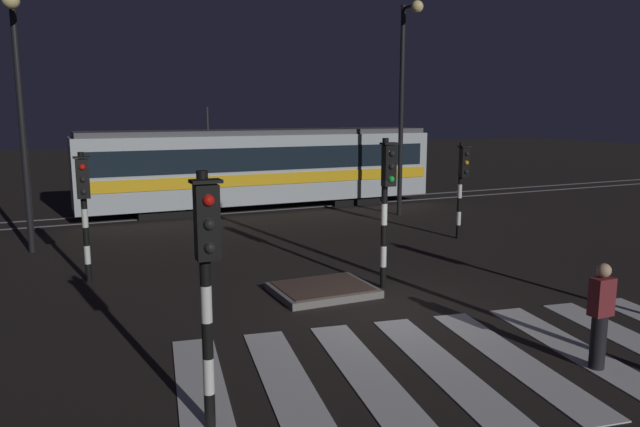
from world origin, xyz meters
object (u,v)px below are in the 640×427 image
(traffic_light_corner_far_left, at_px, (84,198))
(tram, at_px, (261,166))
(traffic_light_corner_near_left, at_px, (207,264))
(pedestrian_waiting_at_kerb, at_px, (600,316))
(traffic_light_corner_far_right, at_px, (462,176))
(traffic_light_median_centre, at_px, (387,191))
(street_lamp_trackside_right, at_px, (405,86))
(street_lamp_trackside_left, at_px, (19,94))

(traffic_light_corner_far_left, xyz_separation_m, tram, (7.34, 8.78, -0.28))
(tram, bearing_deg, traffic_light_corner_near_left, -111.15)
(traffic_light_corner_near_left, bearing_deg, pedestrian_waiting_at_kerb, -6.48)
(traffic_light_corner_far_left, distance_m, tram, 11.44)
(traffic_light_corner_near_left, height_order, traffic_light_corner_far_right, traffic_light_corner_near_left)
(traffic_light_median_centre, xyz_separation_m, street_lamp_trackside_right, (5.53, 8.03, 2.67))
(traffic_light_corner_far_right, height_order, street_lamp_trackside_right, street_lamp_trackside_right)
(traffic_light_corner_near_left, bearing_deg, street_lamp_trackside_right, 49.43)
(traffic_light_corner_far_right, relative_size, street_lamp_trackside_right, 0.39)
(traffic_light_corner_near_left, xyz_separation_m, street_lamp_trackside_right, (10.70, 12.50, 2.75))
(traffic_light_corner_near_left, distance_m, tram, 17.74)
(traffic_light_median_centre, bearing_deg, traffic_light_corner_far_right, 36.77)
(street_lamp_trackside_left, distance_m, pedestrian_waiting_at_kerb, 15.11)
(pedestrian_waiting_at_kerb, bearing_deg, traffic_light_median_centre, 98.72)
(pedestrian_waiting_at_kerb, bearing_deg, traffic_light_corner_far_left, 129.27)
(traffic_light_median_centre, relative_size, street_lamp_trackside_left, 0.49)
(traffic_light_median_centre, height_order, tram, tram)
(traffic_light_corner_near_left, distance_m, street_lamp_trackside_right, 16.68)
(traffic_light_corner_near_left, bearing_deg, tram, 68.85)
(street_lamp_trackside_left, bearing_deg, tram, 30.29)
(traffic_light_corner_far_right, xyz_separation_m, street_lamp_trackside_right, (0.61, 4.35, 2.93))
(tram, bearing_deg, traffic_light_corner_far_left, -129.89)
(traffic_light_corner_far_right, bearing_deg, pedestrian_waiting_at_kerb, -115.08)
(traffic_light_median_centre, bearing_deg, street_lamp_trackside_left, 136.28)
(traffic_light_corner_far_left, relative_size, street_lamp_trackside_left, 0.44)
(traffic_light_corner_near_left, xyz_separation_m, tram, (6.40, 16.54, -0.44))
(street_lamp_trackside_right, bearing_deg, tram, 136.76)
(street_lamp_trackside_left, height_order, pedestrian_waiting_at_kerb, street_lamp_trackside_left)
(traffic_light_corner_far_right, distance_m, tram, 9.18)
(traffic_light_corner_near_left, height_order, street_lamp_trackside_left, street_lamp_trackside_left)
(traffic_light_corner_far_left, distance_m, street_lamp_trackside_left, 4.65)
(street_lamp_trackside_right, relative_size, street_lamp_trackside_left, 1.12)
(street_lamp_trackside_right, distance_m, street_lamp_trackside_left, 12.94)
(traffic_light_corner_near_left, relative_size, street_lamp_trackside_left, 0.47)
(traffic_light_median_centre, bearing_deg, traffic_light_corner_near_left, -139.18)
(pedestrian_waiting_at_kerb, bearing_deg, traffic_light_corner_far_right, 64.92)
(traffic_light_corner_far_right, bearing_deg, street_lamp_trackside_right, 82.06)
(pedestrian_waiting_at_kerb, bearing_deg, street_lamp_trackside_right, 70.23)
(traffic_light_median_centre, distance_m, street_lamp_trackside_right, 10.11)
(traffic_light_median_centre, distance_m, street_lamp_trackside_left, 10.44)
(street_lamp_trackside_left, height_order, tram, street_lamp_trackside_left)
(traffic_light_corner_far_left, distance_m, traffic_light_corner_far_right, 11.04)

